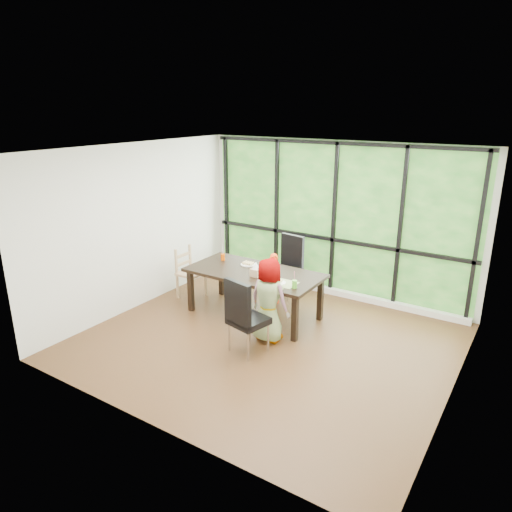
# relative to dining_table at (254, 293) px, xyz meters

# --- Properties ---
(ground) EXTENTS (5.00, 5.00, 0.00)m
(ground) POSITION_rel_dining_table_xyz_m (0.64, -0.64, -0.38)
(ground) COLOR black
(ground) RESTS_ON ground
(back_wall) EXTENTS (5.00, 0.00, 5.00)m
(back_wall) POSITION_rel_dining_table_xyz_m (0.64, 1.61, 0.98)
(back_wall) COLOR silver
(back_wall) RESTS_ON ground
(foliage_backdrop) EXTENTS (4.80, 0.02, 2.65)m
(foliage_backdrop) POSITION_rel_dining_table_xyz_m (0.64, 1.59, 0.98)
(foliage_backdrop) COLOR #1E4C1B
(foliage_backdrop) RESTS_ON back_wall
(window_mullions) EXTENTS (4.80, 0.06, 2.65)m
(window_mullions) POSITION_rel_dining_table_xyz_m (0.64, 1.55, 0.98)
(window_mullions) COLOR black
(window_mullions) RESTS_ON back_wall
(window_sill) EXTENTS (4.80, 0.12, 0.10)m
(window_sill) POSITION_rel_dining_table_xyz_m (0.64, 1.51, -0.33)
(window_sill) COLOR silver
(window_sill) RESTS_ON ground
(dining_table) EXTENTS (2.15, 1.07, 0.75)m
(dining_table) POSITION_rel_dining_table_xyz_m (0.00, 0.00, 0.00)
(dining_table) COLOR black
(dining_table) RESTS_ON ground
(chair_window_leather) EXTENTS (0.51, 0.51, 1.08)m
(chair_window_leather) POSITION_rel_dining_table_xyz_m (0.02, 0.98, 0.17)
(chair_window_leather) COLOR black
(chair_window_leather) RESTS_ON ground
(chair_interior_leather) EXTENTS (0.55, 0.55, 1.08)m
(chair_interior_leather) POSITION_rel_dining_table_xyz_m (0.57, -1.02, 0.17)
(chair_interior_leather) COLOR black
(chair_interior_leather) RESTS_ON ground
(chair_end_beech) EXTENTS (0.41, 0.43, 0.90)m
(chair_end_beech) POSITION_rel_dining_table_xyz_m (-1.33, 0.02, 0.08)
(chair_end_beech) COLOR tan
(chair_end_beech) RESTS_ON ground
(child_toddler) EXTENTS (0.37, 0.30, 0.87)m
(child_toddler) POSITION_rel_dining_table_xyz_m (0.00, 0.62, 0.06)
(child_toddler) COLOR #F94111
(child_toddler) RESTS_ON ground
(child_older) EXTENTS (0.62, 0.41, 1.24)m
(child_older) POSITION_rel_dining_table_xyz_m (0.63, -0.58, 0.24)
(child_older) COLOR gray
(child_older) RESTS_ON ground
(placemat) EXTENTS (0.43, 0.32, 0.01)m
(placemat) POSITION_rel_dining_table_xyz_m (0.62, -0.20, 0.38)
(placemat) COLOR tan
(placemat) RESTS_ON dining_table
(plate_far) EXTENTS (0.24, 0.24, 0.02)m
(plate_far) POSITION_rel_dining_table_xyz_m (-0.25, 0.21, 0.38)
(plate_far) COLOR white
(plate_far) RESTS_ON dining_table
(plate_near) EXTENTS (0.23, 0.23, 0.01)m
(plate_near) POSITION_rel_dining_table_xyz_m (0.58, -0.24, 0.38)
(plate_near) COLOR white
(plate_near) RESTS_ON dining_table
(orange_cup) EXTENTS (0.07, 0.07, 0.11)m
(orange_cup) POSITION_rel_dining_table_xyz_m (-0.75, 0.18, 0.43)
(orange_cup) COLOR #D84E03
(orange_cup) RESTS_ON dining_table
(green_cup) EXTENTS (0.07, 0.07, 0.12)m
(green_cup) POSITION_rel_dining_table_xyz_m (0.87, -0.27, 0.43)
(green_cup) COLOR #60CA35
(green_cup) RESTS_ON dining_table
(tissue_box) EXTENTS (0.14, 0.14, 0.12)m
(tissue_box) POSITION_rel_dining_table_xyz_m (0.14, -0.16, 0.43)
(tissue_box) COLOR tan
(tissue_box) RESTS_ON dining_table
(crepe_rolls_far) EXTENTS (0.20, 0.12, 0.04)m
(crepe_rolls_far) POSITION_rel_dining_table_xyz_m (-0.25, 0.21, 0.41)
(crepe_rolls_far) COLOR tan
(crepe_rolls_far) RESTS_ON plate_far
(crepe_rolls_near) EXTENTS (0.10, 0.12, 0.04)m
(crepe_rolls_near) POSITION_rel_dining_table_xyz_m (0.58, -0.24, 0.41)
(crepe_rolls_near) COLOR tan
(crepe_rolls_near) RESTS_ON plate_near
(straw_white) EXTENTS (0.01, 0.04, 0.20)m
(straw_white) POSITION_rel_dining_table_xyz_m (-0.75, 0.18, 0.53)
(straw_white) COLOR white
(straw_white) RESTS_ON orange_cup
(straw_pink) EXTENTS (0.01, 0.04, 0.20)m
(straw_pink) POSITION_rel_dining_table_xyz_m (0.87, -0.27, 0.53)
(straw_pink) COLOR pink
(straw_pink) RESTS_ON green_cup
(tissue) EXTENTS (0.12, 0.12, 0.11)m
(tissue) POSITION_rel_dining_table_xyz_m (0.14, -0.16, 0.55)
(tissue) COLOR white
(tissue) RESTS_ON tissue_box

